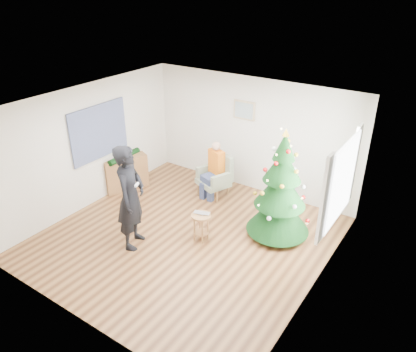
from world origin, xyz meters
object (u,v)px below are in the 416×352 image
Objects in this scene: stool at (201,227)px; armchair at (215,180)px; christmas_tree at (281,190)px; console at (126,173)px; standing_man at (131,197)px.

armchair is (-0.74, 1.64, 0.07)m from stool.
armchair is (-1.85, 0.66, -0.63)m from christmas_tree.
christmas_tree reaches higher than console.
standing_man reaches higher than stool.
christmas_tree is 1.09× the size of standing_man.
standing_man is 1.98× the size of console.
christmas_tree is 3.77m from console.
console is (-2.61, 0.70, 0.12)m from stool.
stool is 0.28× the size of standing_man.
stool is 0.58× the size of armchair.
console reaches higher than stool.
standing_man is at bearing -18.30° from console.
console is (-1.86, -0.93, 0.05)m from armchair.
christmas_tree is at bearing 28.16° from console.
christmas_tree is 2.25× the size of armchair.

